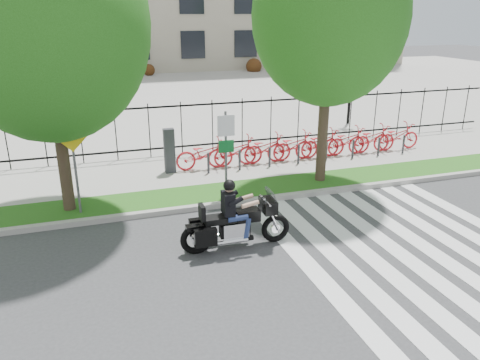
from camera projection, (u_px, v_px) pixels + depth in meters
name	position (u px, v px, depth m)	size (l,w,h in m)	color
ground	(216.00, 291.00, 9.33)	(120.00, 120.00, 0.00)	#363639
curb	(177.00, 210.00, 12.97)	(60.00, 0.20, 0.15)	#9D9A94
grass_verge	(172.00, 199.00, 13.73)	(60.00, 1.50, 0.15)	#234E13
sidewalk	(158.00, 173.00, 15.97)	(60.00, 3.50, 0.15)	#A6A39B
plaza	(118.00, 94.00, 31.67)	(80.00, 34.00, 0.10)	#A6A39B
crosswalk_stripes	(419.00, 254.00, 10.74)	(5.70, 8.00, 0.01)	silver
iron_fence	(149.00, 131.00, 17.17)	(30.00, 0.06, 2.00)	black
lamp_post_right	(353.00, 59.00, 21.90)	(1.06, 0.70, 4.25)	black
street_tree_1	(45.00, 23.00, 11.24)	(5.06, 5.06, 7.77)	#39281F
street_tree_2	(330.00, 16.00, 13.43)	(4.54, 4.54, 7.62)	#39281F
bike_share_station	(305.00, 145.00, 17.11)	(10.08, 0.89, 1.50)	#2D2D33
sign_pole_regulatory	(226.00, 143.00, 13.30)	(0.50, 0.09, 2.50)	#59595B
sign_pole_warning	(74.00, 156.00, 12.09)	(0.78, 0.09, 2.49)	#59595B
motorcycle_rider	(236.00, 221.00, 10.86)	(2.67, 0.79, 2.06)	black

